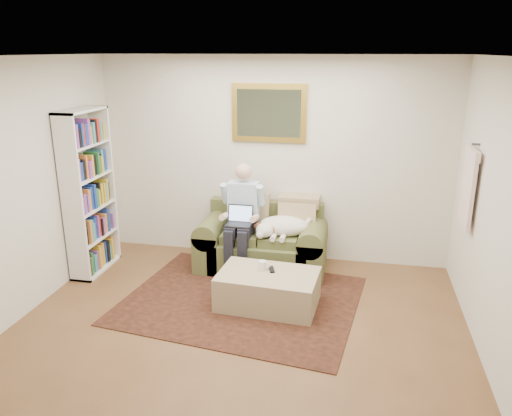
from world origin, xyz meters
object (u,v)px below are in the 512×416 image
(laptop, at_px, (240,219))
(sleeping_dog, at_px, (284,226))
(sofa, at_px, (262,247))
(coffee_mug, at_px, (262,265))
(ottoman, at_px, (268,289))
(seated_man, at_px, (241,220))
(bookshelf, at_px, (89,193))

(laptop, distance_m, sleeping_dog, 0.55)
(sofa, bearing_deg, coffee_mug, -78.77)
(ottoman, height_order, coffee_mug, coffee_mug)
(laptop, xyz_separation_m, ottoman, (0.49, -0.76, -0.51))
(sleeping_dog, relative_size, coffee_mug, 6.54)
(laptop, relative_size, ottoman, 0.29)
(seated_man, distance_m, sleeping_dog, 0.53)
(seated_man, bearing_deg, laptop, -90.00)
(seated_man, height_order, sleeping_dog, seated_man)
(sleeping_dog, height_order, coffee_mug, sleeping_dog)
(seated_man, distance_m, coffee_mug, 0.88)
(sofa, height_order, sleeping_dog, sofa)
(seated_man, relative_size, laptop, 4.33)
(sleeping_dog, xyz_separation_m, bookshelf, (-2.33, -0.38, 0.39))
(laptop, bearing_deg, seated_man, 90.00)
(sofa, distance_m, laptop, 0.53)
(sofa, relative_size, laptop, 5.15)
(seated_man, height_order, ottoman, seated_man)
(coffee_mug, bearing_deg, ottoman, -45.91)
(laptop, bearing_deg, sofa, 41.02)
(seated_man, relative_size, coffee_mug, 13.36)
(sleeping_dog, relative_size, ottoman, 0.62)
(seated_man, xyz_separation_m, laptop, (0.00, -0.06, 0.03))
(sofa, distance_m, sleeping_dog, 0.45)
(laptop, relative_size, bookshelf, 0.15)
(sofa, distance_m, seated_man, 0.48)
(coffee_mug, height_order, bookshelf, bookshelf)
(laptop, bearing_deg, ottoman, -57.05)
(laptop, height_order, coffee_mug, laptop)
(sleeping_dog, distance_m, ottoman, 0.98)
(seated_man, height_order, bookshelf, bookshelf)
(laptop, height_order, ottoman, laptop)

